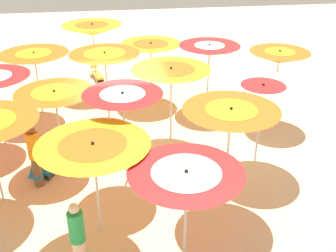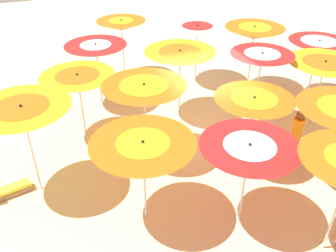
{
  "view_description": "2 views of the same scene",
  "coord_description": "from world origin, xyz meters",
  "px_view_note": "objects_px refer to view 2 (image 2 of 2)",
  "views": [
    {
      "loc": [
        -10.87,
        0.23,
        6.28
      ],
      "look_at": [
        -1.07,
        -1.19,
        1.13
      ],
      "focal_mm": 44.27,
      "sensor_mm": 36.0,
      "label": 1
    },
    {
      "loc": [
        4.38,
        8.7,
        6.6
      ],
      "look_at": [
        1.45,
        0.79,
        1.12
      ],
      "focal_mm": 39.15,
      "sensor_mm": 36.0,
      "label": 2
    }
  ],
  "objects_px": {
    "beach_umbrella_0": "(23,114)",
    "beach_umbrella_10": "(262,59)",
    "beach_umbrella_2": "(249,152)",
    "lounger_0": "(270,158)",
    "beach_umbrella_9": "(180,56)",
    "lounger_1": "(7,189)",
    "beach_umbrella_8": "(96,50)",
    "beach_ball": "(100,81)",
    "beach_umbrella_1": "(143,150)",
    "beach_umbrella_11": "(324,68)",
    "beach_umbrella_4": "(78,81)",
    "beach_umbrella_15": "(318,46)",
    "beach_umbrella_6": "(254,103)",
    "beach_umbrella_5": "(144,91)",
    "beach_umbrella_12": "(121,25)",
    "beach_umbrella_14": "(254,33)",
    "beachgoer_0": "(295,138)",
    "beach_umbrella_13": "(197,30)"
  },
  "relations": [
    {
      "from": "beach_umbrella_8",
      "to": "beach_ball",
      "type": "xyz_separation_m",
      "value": [
        -0.26,
        -1.57,
        -1.91
      ]
    },
    {
      "from": "beach_umbrella_6",
      "to": "beach_umbrella_14",
      "type": "relative_size",
      "value": 0.86
    },
    {
      "from": "beach_umbrella_6",
      "to": "lounger_1",
      "type": "distance_m",
      "value": 6.67
    },
    {
      "from": "beach_umbrella_1",
      "to": "beach_umbrella_6",
      "type": "xyz_separation_m",
      "value": [
        -3.28,
        -0.97,
        -0.02
      ]
    },
    {
      "from": "beach_umbrella_9",
      "to": "beach_umbrella_10",
      "type": "xyz_separation_m",
      "value": [
        -2.05,
        1.47,
        0.19
      ]
    },
    {
      "from": "beach_umbrella_4",
      "to": "lounger_0",
      "type": "bearing_deg",
      "value": 144.83
    },
    {
      "from": "beach_umbrella_1",
      "to": "beach_umbrella_11",
      "type": "relative_size",
      "value": 0.99
    },
    {
      "from": "beach_umbrella_8",
      "to": "beach_umbrella_11",
      "type": "height_order",
      "value": "beach_umbrella_8"
    },
    {
      "from": "lounger_0",
      "to": "beach_umbrella_14",
      "type": "bearing_deg",
      "value": -88.02
    },
    {
      "from": "beach_umbrella_11",
      "to": "beach_umbrella_2",
      "type": "bearing_deg",
      "value": 33.52
    },
    {
      "from": "beach_umbrella_0",
      "to": "beach_umbrella_10",
      "type": "distance_m",
      "value": 6.91
    },
    {
      "from": "beach_umbrella_6",
      "to": "lounger_0",
      "type": "distance_m",
      "value": 1.87
    },
    {
      "from": "beach_umbrella_0",
      "to": "beach_umbrella_12",
      "type": "relative_size",
      "value": 1.06
    },
    {
      "from": "beach_umbrella_0",
      "to": "beach_umbrella_10",
      "type": "height_order",
      "value": "same"
    },
    {
      "from": "beach_umbrella_10",
      "to": "beach_umbrella_13",
      "type": "distance_m",
      "value": 3.68
    },
    {
      "from": "beach_umbrella_15",
      "to": "beach_umbrella_8",
      "type": "bearing_deg",
      "value": -16.41
    },
    {
      "from": "beach_umbrella_4",
      "to": "beach_umbrella_10",
      "type": "bearing_deg",
      "value": 166.92
    },
    {
      "from": "beach_umbrella_9",
      "to": "beach_ball",
      "type": "height_order",
      "value": "beach_umbrella_9"
    },
    {
      "from": "beach_ball",
      "to": "beach_umbrella_12",
      "type": "bearing_deg",
      "value": -161.17
    },
    {
      "from": "beach_umbrella_2",
      "to": "lounger_0",
      "type": "relative_size",
      "value": 1.66
    },
    {
      "from": "beach_umbrella_4",
      "to": "beach_umbrella_15",
      "type": "bearing_deg",
      "value": 178.21
    },
    {
      "from": "lounger_1",
      "to": "beach_ball",
      "type": "bearing_deg",
      "value": 44.89
    },
    {
      "from": "beach_umbrella_5",
      "to": "beach_umbrella_10",
      "type": "height_order",
      "value": "beach_umbrella_10"
    },
    {
      "from": "beach_umbrella_1",
      "to": "beach_umbrella_12",
      "type": "relative_size",
      "value": 0.95
    },
    {
      "from": "beach_umbrella_8",
      "to": "beach_ball",
      "type": "bearing_deg",
      "value": -99.27
    },
    {
      "from": "beach_umbrella_6",
      "to": "beach_umbrella_12",
      "type": "distance_m",
      "value": 7.07
    },
    {
      "from": "beach_umbrella_0",
      "to": "lounger_0",
      "type": "bearing_deg",
      "value": 168.97
    },
    {
      "from": "beach_umbrella_1",
      "to": "beach_umbrella_2",
      "type": "bearing_deg",
      "value": 157.08
    },
    {
      "from": "beach_umbrella_0",
      "to": "beach_umbrella_4",
      "type": "xyz_separation_m",
      "value": [
        -1.52,
        -2.07,
        -0.35
      ]
    },
    {
      "from": "beach_umbrella_12",
      "to": "beach_umbrella_15",
      "type": "distance_m",
      "value": 7.31
    },
    {
      "from": "beach_ball",
      "to": "lounger_0",
      "type": "bearing_deg",
      "value": 117.22
    },
    {
      "from": "beach_umbrella_11",
      "to": "lounger_1",
      "type": "xyz_separation_m",
      "value": [
        9.48,
        0.14,
        -1.81
      ]
    },
    {
      "from": "beach_umbrella_5",
      "to": "beach_umbrella_6",
      "type": "xyz_separation_m",
      "value": [
        -2.54,
        1.34,
        -0.15
      ]
    },
    {
      "from": "beach_umbrella_5",
      "to": "beach_ball",
      "type": "height_order",
      "value": "beach_umbrella_5"
    },
    {
      "from": "beach_umbrella_6",
      "to": "beach_umbrella_5",
      "type": "bearing_deg",
      "value": -27.72
    },
    {
      "from": "beach_umbrella_5",
      "to": "beach_umbrella_14",
      "type": "relative_size",
      "value": 0.93
    },
    {
      "from": "beach_umbrella_9",
      "to": "lounger_1",
      "type": "relative_size",
      "value": 1.75
    },
    {
      "from": "beach_umbrella_1",
      "to": "beach_umbrella_15",
      "type": "relative_size",
      "value": 1.03
    },
    {
      "from": "beachgoer_0",
      "to": "beach_ball",
      "type": "height_order",
      "value": "beachgoer_0"
    },
    {
      "from": "beach_umbrella_9",
      "to": "beach_ball",
      "type": "distance_m",
      "value": 4.36
    },
    {
      "from": "beach_umbrella_0",
      "to": "beach_umbrella_9",
      "type": "xyz_separation_m",
      "value": [
        -4.8,
        -2.3,
        -0.16
      ]
    },
    {
      "from": "beach_umbrella_10",
      "to": "lounger_1",
      "type": "relative_size",
      "value": 1.89
    },
    {
      "from": "beachgoer_0",
      "to": "beach_umbrella_15",
      "type": "bearing_deg",
      "value": -12.53
    },
    {
      "from": "beach_umbrella_4",
      "to": "beach_umbrella_15",
      "type": "distance_m",
      "value": 8.33
    },
    {
      "from": "beach_umbrella_5",
      "to": "beachgoer_0",
      "type": "bearing_deg",
      "value": 153.39
    },
    {
      "from": "beach_umbrella_4",
      "to": "beach_umbrella_14",
      "type": "relative_size",
      "value": 0.86
    },
    {
      "from": "beach_umbrella_13",
      "to": "lounger_0",
      "type": "height_order",
      "value": "beach_umbrella_13"
    },
    {
      "from": "beach_umbrella_5",
      "to": "lounger_0",
      "type": "distance_m",
      "value": 4.02
    },
    {
      "from": "lounger_1",
      "to": "beach_umbrella_2",
      "type": "bearing_deg",
      "value": -41.1
    },
    {
      "from": "beach_umbrella_5",
      "to": "beach_umbrella_8",
      "type": "bearing_deg",
      "value": -80.5
    }
  ]
}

